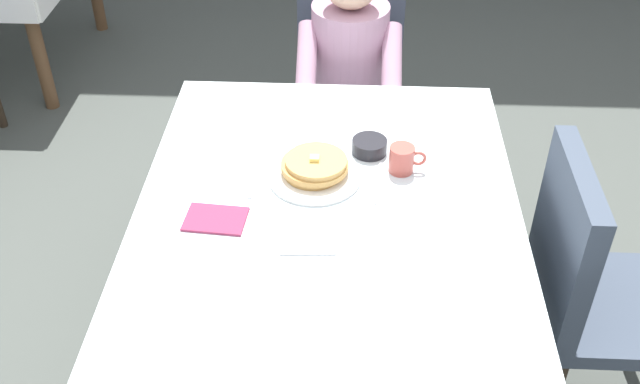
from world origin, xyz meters
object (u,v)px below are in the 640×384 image
object	(u,v)px
fork_left_of_plate	(251,179)
spoon_near_edge	(308,253)
chair_right_side	(588,282)
bowl_butter	(369,146)
diner_person	(349,67)
knife_right_of_plate	(378,183)
cup_coffee	(402,159)
chair_diner	(349,79)
dining_table_main	(327,242)
plate_breakfast	(315,176)
breakfast_stack	(315,166)

from	to	relation	value
fork_left_of_plate	spoon_near_edge	distance (m)	0.37
chair_right_side	bowl_butter	xyz separation A→B (m)	(-0.65, 0.33, 0.23)
diner_person	knife_right_of_plate	bearing A→B (deg)	96.69
cup_coffee	chair_diner	bearing A→B (deg)	100.44
knife_right_of_plate	spoon_near_edge	distance (m)	0.37
chair_right_side	chair_diner	bearing A→B (deg)	-148.21
cup_coffee	knife_right_of_plate	xyz separation A→B (m)	(-0.07, -0.07, -0.04)
dining_table_main	chair_diner	world-z (taller)	chair_diner
dining_table_main	knife_right_of_plate	size ratio (longest dim) A/B	7.62
diner_person	bowl_butter	xyz separation A→B (m)	(0.07, -0.68, 0.09)
dining_table_main	chair_right_side	size ratio (longest dim) A/B	1.64
chair_right_side	fork_left_of_plate	xyz separation A→B (m)	(-1.01, 0.17, 0.21)
chair_right_side	bowl_butter	world-z (taller)	chair_right_side
fork_left_of_plate	knife_right_of_plate	bearing A→B (deg)	-94.25
plate_breakfast	spoon_near_edge	size ratio (longest dim) A/B	1.87
chair_diner	knife_right_of_plate	size ratio (longest dim) A/B	4.65
chair_right_side	bowl_butter	bearing A→B (deg)	-116.96
diner_person	chair_right_side	xyz separation A→B (m)	(0.72, -1.01, -0.14)
plate_breakfast	breakfast_stack	distance (m)	0.03
plate_breakfast	knife_right_of_plate	world-z (taller)	plate_breakfast
dining_table_main	plate_breakfast	world-z (taller)	plate_breakfast
chair_diner	fork_left_of_plate	bearing A→B (deg)	74.31
bowl_butter	knife_right_of_plate	distance (m)	0.17
bowl_butter	spoon_near_edge	bearing A→B (deg)	-109.00
dining_table_main	cup_coffee	bearing A→B (deg)	47.72
diner_person	cup_coffee	world-z (taller)	diner_person
chair_diner	breakfast_stack	bearing A→B (deg)	84.69
chair_diner	chair_right_side	bearing A→B (deg)	121.79
chair_right_side	breakfast_stack	world-z (taller)	chair_right_side
fork_left_of_plate	spoon_near_edge	size ratio (longest dim) A/B	1.20
breakfast_stack	spoon_near_edge	size ratio (longest dim) A/B	1.35
spoon_near_edge	fork_left_of_plate	bearing A→B (deg)	117.79
chair_right_side	knife_right_of_plate	xyz separation A→B (m)	(-0.63, 0.17, 0.21)
cup_coffee	spoon_near_edge	world-z (taller)	cup_coffee
cup_coffee	fork_left_of_plate	bearing A→B (deg)	-171.30
dining_table_main	diner_person	xyz separation A→B (m)	(0.05, 1.01, 0.02)
knife_right_of_plate	chair_diner	bearing A→B (deg)	12.43
chair_diner	cup_coffee	distance (m)	0.98
bowl_butter	spoon_near_edge	size ratio (longest dim) A/B	0.73
chair_right_side	breakfast_stack	size ratio (longest dim) A/B	4.59
knife_right_of_plate	spoon_near_edge	xyz separation A→B (m)	(-0.19, -0.32, 0.00)
plate_breakfast	cup_coffee	distance (m)	0.27
breakfast_stack	fork_left_of_plate	world-z (taller)	breakfast_stack
chair_diner	cup_coffee	bearing A→B (deg)	100.44
chair_diner	cup_coffee	world-z (taller)	chair_diner
diner_person	chair_right_side	distance (m)	1.25
dining_table_main	plate_breakfast	bearing A→B (deg)	103.50
knife_right_of_plate	bowl_butter	bearing A→B (deg)	15.68
breakfast_stack	diner_person	bearing A→B (deg)	83.69
cup_coffee	fork_left_of_plate	size ratio (longest dim) A/B	0.63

